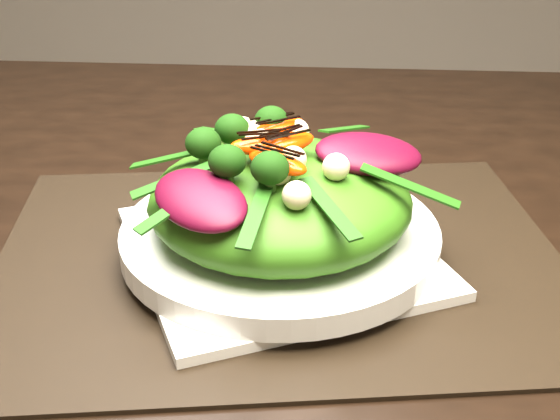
# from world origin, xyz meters

# --- Properties ---
(dining_table) EXTENTS (1.60, 0.90, 0.75)m
(dining_table) POSITION_xyz_m (0.00, 0.00, 0.73)
(dining_table) COLOR black
(dining_table) RESTS_ON floor
(placemat) EXTENTS (0.53, 0.43, 0.00)m
(placemat) POSITION_xyz_m (0.08, -0.12, 0.75)
(placemat) COLOR black
(placemat) RESTS_ON dining_table
(plate_base) EXTENTS (0.31, 0.31, 0.01)m
(plate_base) POSITION_xyz_m (0.08, -0.12, 0.76)
(plate_base) COLOR white
(plate_base) RESTS_ON placemat
(salad_bowl) EXTENTS (0.31, 0.31, 0.02)m
(salad_bowl) POSITION_xyz_m (0.08, -0.12, 0.77)
(salad_bowl) COLOR silver
(salad_bowl) RESTS_ON plate_base
(lettuce_mound) EXTENTS (0.22, 0.22, 0.07)m
(lettuce_mound) POSITION_xyz_m (0.08, -0.12, 0.81)
(lettuce_mound) COLOR #366913
(lettuce_mound) RESTS_ON salad_bowl
(radicchio_leaf) EXTENTS (0.10, 0.07, 0.02)m
(radicchio_leaf) POSITION_xyz_m (0.15, -0.11, 0.84)
(radicchio_leaf) COLOR #410718
(radicchio_leaf) RESTS_ON lettuce_mound
(orange_segment) EXTENTS (0.06, 0.03, 0.01)m
(orange_segment) POSITION_xyz_m (0.06, -0.10, 0.85)
(orange_segment) COLOR #FF3604
(orange_segment) RESTS_ON lettuce_mound
(broccoli_floret) EXTENTS (0.04, 0.04, 0.04)m
(broccoli_floret) POSITION_xyz_m (0.02, -0.10, 0.86)
(broccoli_floret) COLOR #143409
(broccoli_floret) RESTS_ON lettuce_mound
(macadamia_nut) EXTENTS (0.02, 0.02, 0.02)m
(macadamia_nut) POSITION_xyz_m (0.09, -0.16, 0.85)
(macadamia_nut) COLOR #F5E8AD
(macadamia_nut) RESTS_ON lettuce_mound
(balsamic_drizzle) EXTENTS (0.05, 0.01, 0.00)m
(balsamic_drizzle) POSITION_xyz_m (0.06, -0.10, 0.86)
(balsamic_drizzle) COLOR black
(balsamic_drizzle) RESTS_ON orange_segment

